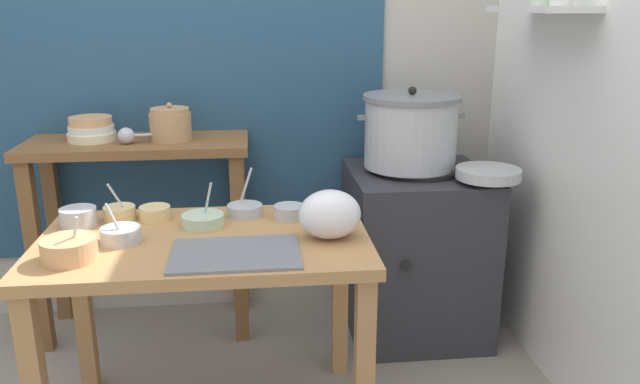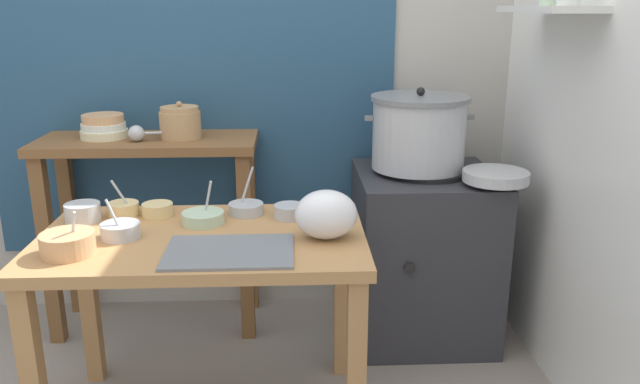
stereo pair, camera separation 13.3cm
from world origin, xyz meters
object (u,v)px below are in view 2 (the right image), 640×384
object	(u,v)px
prep_bowl_0	(120,230)
prep_bowl_1	(68,243)
serving_tray	(229,252)
prep_table	(204,265)
steamer_pot	(419,132)
plastic_bag	(326,214)
wide_pan	(496,176)
prep_bowl_4	(123,208)
prep_bowl_6	(246,208)
back_shelf_table	(151,187)
clay_pot	(180,123)
ladle	(139,133)
prep_bowl_3	(83,212)
prep_bowl_5	(158,209)
stove_block	(423,254)
prep_bowl_2	(290,211)
bowl_stack_enamel	(104,127)
prep_bowl_7	(204,217)

from	to	relation	value
prep_bowl_0	prep_bowl_1	bearing A→B (deg)	-132.30
serving_tray	prep_table	bearing A→B (deg)	122.23
steamer_pot	plastic_bag	distance (m)	0.82
steamer_pot	wide_pan	distance (m)	0.38
prep_bowl_4	prep_bowl_6	xyz separation A→B (m)	(0.45, -0.00, -0.00)
back_shelf_table	prep_bowl_6	world-z (taller)	back_shelf_table
clay_pot	ladle	distance (m)	0.18
prep_bowl_3	prep_bowl_4	bearing A→B (deg)	23.12
serving_tray	prep_bowl_6	distance (m)	0.39
back_shelf_table	prep_bowl_5	world-z (taller)	back_shelf_table
stove_block	prep_bowl_6	xyz separation A→B (m)	(-0.76, -0.40, 0.36)
stove_block	plastic_bag	distance (m)	0.92
back_shelf_table	wide_pan	bearing A→B (deg)	-13.12
ladle	prep_bowl_5	bearing A→B (deg)	-71.29
steamer_pot	clay_pot	xyz separation A→B (m)	(-1.04, 0.11, 0.03)
serving_tray	prep_bowl_4	size ratio (longest dim) A/B	2.78
serving_tray	prep_bowl_1	bearing A→B (deg)	178.30
steamer_pot	prep_bowl_2	xyz separation A→B (m)	(-0.56, -0.47, -0.19)
bowl_stack_enamel	prep_bowl_6	world-z (taller)	bowl_stack_enamel
stove_block	prep_bowl_0	distance (m)	1.37
prep_bowl_5	plastic_bag	bearing A→B (deg)	-23.06
prep_bowl_7	stove_block	bearing A→B (deg)	28.86
ladle	prep_bowl_3	size ratio (longest dim) A/B	2.08
steamer_pot	prep_bowl_7	distance (m)	1.02
prep_table	prep_bowl_6	world-z (taller)	prep_bowl_6
back_shelf_table	plastic_bag	distance (m)	1.10
stove_block	prep_bowl_3	distance (m)	1.46
stove_block	prep_bowl_3	xyz separation A→B (m)	(-1.34, -0.45, 0.37)
prep_bowl_0	prep_bowl_3	xyz separation A→B (m)	(-0.18, 0.18, 0.01)
plastic_bag	prep_bowl_7	bearing A→B (deg)	158.63
stove_block	prep_bowl_0	size ratio (longest dim) A/B	5.78
prep_table	bowl_stack_enamel	bearing A→B (deg)	124.16
prep_bowl_4	prep_bowl_7	world-z (taller)	prep_bowl_7
serving_tray	prep_bowl_1	xyz separation A→B (m)	(-0.50, 0.01, 0.03)
plastic_bag	prep_bowl_1	distance (m)	0.82
ladle	prep_bowl_1	world-z (taller)	ladle
ladle	serving_tray	size ratio (longest dim) A/B	0.65
stove_block	prep_bowl_4	bearing A→B (deg)	-161.83
clay_pot	prep_bowl_6	world-z (taller)	clay_pot
prep_bowl_6	prep_bowl_1	bearing A→B (deg)	-144.94
back_shelf_table	clay_pot	world-z (taller)	clay_pot
plastic_bag	steamer_pot	bearing A→B (deg)	57.29
prep_bowl_6	steamer_pot	bearing A→B (deg)	30.11
prep_table	wide_pan	size ratio (longest dim) A/B	4.14
ladle	prep_bowl_3	distance (m)	0.56
clay_pot	bowl_stack_enamel	xyz separation A→B (m)	(-0.34, 0.03, -0.02)
prep_bowl_6	prep_bowl_5	bearing A→B (deg)	-178.67
steamer_pot	bowl_stack_enamel	size ratio (longest dim) A/B	2.31
ladle	clay_pot	bearing A→B (deg)	19.32
ladle	prep_bowl_1	xyz separation A→B (m)	(-0.04, -0.84, -0.18)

